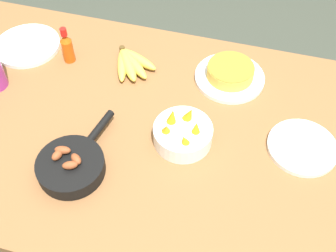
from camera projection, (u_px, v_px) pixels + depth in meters
name	position (u px, v px, depth m)	size (l,w,h in m)	color
ground_plane	(168.00, 230.00, 1.90)	(14.00, 14.00, 0.00)	#383D33
dining_table	(168.00, 147.00, 1.41)	(1.77, 0.98, 0.72)	brown
banana_bunch	(130.00, 63.00, 1.52)	(0.18, 0.18, 0.04)	gold
skillet	(72.00, 165.00, 1.23)	(0.20, 0.32, 0.08)	black
frittata_plate_center	(230.00, 74.00, 1.48)	(0.25, 0.25, 0.06)	white
empty_plate_near_front	(302.00, 147.00, 1.30)	(0.22, 0.22, 0.02)	white
empty_plate_far_left	(27.00, 45.00, 1.60)	(0.25, 0.25, 0.02)	white
fruit_bowl_mango	(183.00, 133.00, 1.30)	(0.18, 0.18, 0.11)	white
hot_sauce_bottle	(67.00, 47.00, 1.51)	(0.04, 0.04, 0.14)	#C64C0F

